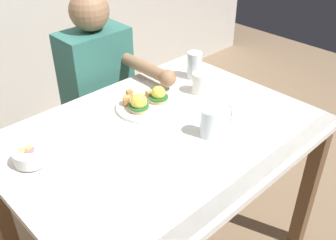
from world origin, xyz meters
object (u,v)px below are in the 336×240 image
(diner_person, at_px, (102,88))
(eggs_benedict_plate, at_px, (147,103))
(coffee_mug, at_px, (201,82))
(water_glass_far, at_px, (209,124))
(dining_table, at_px, (162,153))
(fruit_bowl, at_px, (31,156))
(fork, at_px, (233,114))
(water_glass_near, at_px, (194,66))

(diner_person, bearing_deg, eggs_benedict_plate, -97.63)
(coffee_mug, relative_size, water_glass_far, 0.98)
(dining_table, bearing_deg, fruit_bowl, 159.00)
(eggs_benedict_plate, relative_size, diner_person, 0.24)
(dining_table, relative_size, fork, 9.36)
(fruit_bowl, height_order, water_glass_near, water_glass_near)
(fruit_bowl, distance_m, water_glass_far, 0.65)
(water_glass_far, bearing_deg, fork, 8.58)
(dining_table, distance_m, water_glass_far, 0.24)
(fruit_bowl, relative_size, fork, 0.94)
(dining_table, height_order, fork, fork)
(dining_table, xyz_separation_m, eggs_benedict_plate, (0.08, 0.17, 0.13))
(water_glass_near, distance_m, water_glass_far, 0.49)
(fruit_bowl, bearing_deg, eggs_benedict_plate, 0.03)
(fork, bearing_deg, fruit_bowl, 159.29)
(fork, bearing_deg, dining_table, 159.72)
(coffee_mug, xyz_separation_m, water_glass_near, (0.09, 0.12, 0.01))
(eggs_benedict_plate, distance_m, fork, 0.36)
(eggs_benedict_plate, distance_m, coffee_mug, 0.28)
(fruit_bowl, height_order, fork, fruit_bowl)
(coffee_mug, bearing_deg, diner_person, 113.34)
(coffee_mug, bearing_deg, eggs_benedict_plate, 166.60)
(diner_person, bearing_deg, coffee_mug, -66.66)
(coffee_mug, xyz_separation_m, water_glass_far, (-0.23, -0.25, -0.00))
(fruit_bowl, relative_size, water_glass_near, 0.91)
(water_glass_near, xyz_separation_m, water_glass_far, (-0.32, -0.37, -0.01))
(water_glass_near, bearing_deg, diner_person, 128.78)
(fork, xyz_separation_m, water_glass_far, (-0.19, -0.03, 0.05))
(dining_table, relative_size, water_glass_far, 10.59)
(fork, bearing_deg, coffee_mug, 78.67)
(coffee_mug, xyz_separation_m, diner_person, (-0.21, 0.49, -0.14))
(dining_table, bearing_deg, diner_person, 77.52)
(water_glass_near, bearing_deg, coffee_mug, -125.18)
(dining_table, distance_m, diner_person, 0.62)
(water_glass_near, distance_m, diner_person, 0.50)
(fruit_bowl, height_order, water_glass_far, water_glass_far)
(water_glass_far, bearing_deg, eggs_benedict_plate, 96.78)
(fork, bearing_deg, water_glass_near, 69.25)
(water_glass_near, height_order, diner_person, diner_person)
(water_glass_far, relative_size, diner_person, 0.10)
(dining_table, height_order, fruit_bowl, fruit_bowl)
(eggs_benedict_plate, distance_m, fruit_bowl, 0.53)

